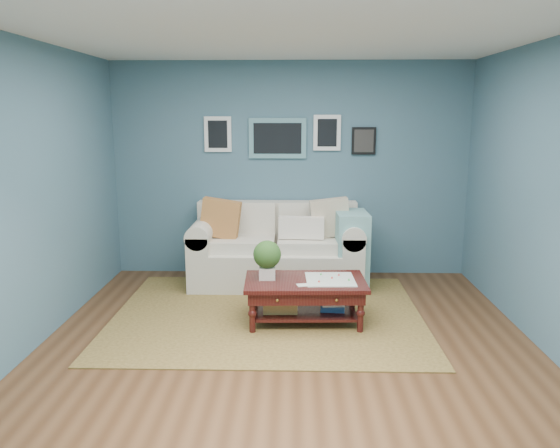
{
  "coord_description": "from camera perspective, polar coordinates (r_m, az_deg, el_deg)",
  "views": [
    {
      "loc": [
        0.05,
        -4.44,
        2.06
      ],
      "look_at": [
        -0.09,
        1.0,
        0.95
      ],
      "focal_mm": 35.0,
      "sensor_mm": 36.0,
      "label": 1
    }
  ],
  "objects": [
    {
      "name": "room_shell",
      "position": [
        4.55,
        0.84,
        2.64
      ],
      "size": [
        5.0,
        5.02,
        2.7
      ],
      "color": "brown",
      "rests_on": "ground"
    },
    {
      "name": "area_rug",
      "position": [
        5.75,
        -1.28,
        -9.43
      ],
      "size": [
        3.16,
        2.53,
        0.01
      ],
      "primitive_type": "cube",
      "color": "brown",
      "rests_on": "ground"
    },
    {
      "name": "loveseat",
      "position": [
        6.67,
        0.43,
        -2.55
      ],
      "size": [
        2.11,
        0.96,
        1.08
      ],
      "color": "beige",
      "rests_on": "ground"
    },
    {
      "name": "coffee_table",
      "position": [
        5.45,
        1.97,
        -6.6
      ],
      "size": [
        1.21,
        0.73,
        0.83
      ],
      "rotation": [
        0.0,
        0.0,
        0.04
      ],
      "color": "black",
      "rests_on": "ground"
    }
  ]
}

